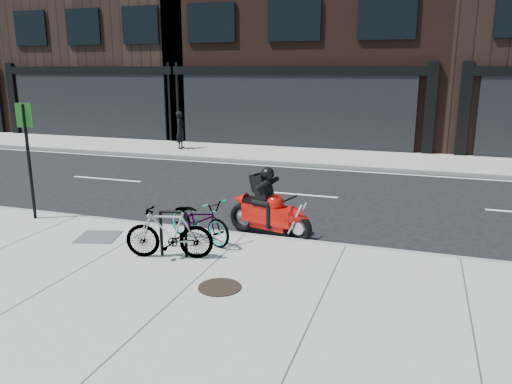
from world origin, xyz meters
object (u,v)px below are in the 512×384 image
(bicycle_rear, at_px, (169,232))
(sign_post, at_px, (28,151))
(pedestrian, at_px, (181,130))
(bicycle_front, at_px, (199,220))
(motorcycle, at_px, (273,210))
(bike_rack, at_px, (173,229))
(utility_grate, at_px, (98,237))
(manhole_cover, at_px, (220,287))

(bicycle_rear, xyz_separation_m, sign_post, (-3.96, 1.17, 1.04))
(bicycle_rear, distance_m, pedestrian, 12.30)
(bicycle_front, xyz_separation_m, sign_post, (-4.08, 0.20, 1.08))
(bicycle_front, distance_m, motorcycle, 1.52)
(motorcycle, relative_size, pedestrian, 1.25)
(bike_rack, height_order, pedestrian, pedestrian)
(utility_grate, xyz_separation_m, sign_post, (-2.10, 0.65, 1.50))
(bicycle_front, relative_size, utility_grate, 2.15)
(bicycle_front, bearing_deg, motorcycle, -26.78)
(bicycle_front, xyz_separation_m, bicycle_rear, (-0.12, -0.97, 0.04))
(pedestrian, bearing_deg, bicycle_front, -158.53)
(bicycle_front, bearing_deg, pedestrian, 51.88)
(manhole_cover, bearing_deg, sign_post, 158.87)
(bicycle_front, xyz_separation_m, motorcycle, (1.17, 0.98, 0.04))
(bike_rack, distance_m, manhole_cover, 1.66)
(manhole_cover, distance_m, utility_grate, 3.44)
(bike_rack, distance_m, pedestrian, 12.23)
(sign_post, bearing_deg, bike_rack, -32.77)
(bike_rack, xyz_separation_m, bicycle_rear, (-0.03, -0.09, -0.03))
(bike_rack, xyz_separation_m, pedestrian, (-5.40, 10.97, 0.27))
(pedestrian, bearing_deg, manhole_cover, -157.87)
(manhole_cover, bearing_deg, motorcycle, 90.08)
(bicycle_rear, height_order, utility_grate, bicycle_rear)
(bicycle_rear, relative_size, manhole_cover, 2.34)
(pedestrian, bearing_deg, bike_rack, -160.85)
(bicycle_front, height_order, bicycle_rear, bicycle_rear)
(bicycle_rear, xyz_separation_m, pedestrian, (-5.37, 11.06, 0.30))
(bicycle_front, xyz_separation_m, pedestrian, (-5.49, 10.09, 0.34))
(motorcycle, distance_m, manhole_cover, 2.84)
(bicycle_rear, bearing_deg, utility_grate, -119.68)
(manhole_cover, height_order, sign_post, sign_post)
(bike_rack, bearing_deg, manhole_cover, -37.12)
(bicycle_rear, bearing_deg, motorcycle, 132.36)
(bike_rack, height_order, bicycle_rear, bicycle_rear)
(bicycle_front, relative_size, motorcycle, 0.85)
(pedestrian, xyz_separation_m, manhole_cover, (6.66, -11.92, -0.75))
(bike_rack, height_order, bicycle_front, bicycle_front)
(bicycle_front, relative_size, manhole_cover, 2.45)
(pedestrian, xyz_separation_m, utility_grate, (3.51, -10.54, -0.75))
(utility_grate, relative_size, sign_post, 0.30)
(manhole_cover, distance_m, sign_post, 5.83)
(manhole_cover, height_order, utility_grate, same)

